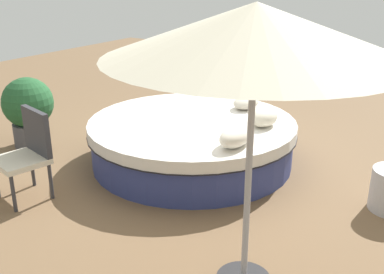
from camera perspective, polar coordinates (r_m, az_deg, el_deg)
The scene contains 8 objects.
ground_plane at distance 6.02m, azimuth 0.00°, elevation -3.05°, with size 16.00×16.00×0.00m, color brown.
round_bed at distance 5.90m, azimuth 0.00°, elevation -0.45°, with size 2.67×2.67×0.57m.
throw_pillow_0 at distance 4.97m, azimuth 5.52°, elevation 0.07°, with size 0.53×0.29×0.22m, color silver.
throw_pillow_1 at distance 5.65m, azimuth 9.03°, elevation 2.45°, with size 0.44×0.30×0.22m, color beige.
throw_pillow_2 at distance 6.33m, azimuth 6.78°, elevation 4.28°, with size 0.43×0.32×0.16m, color beige.
patio_chair at distance 5.25m, azimuth -19.87°, elevation -1.39°, with size 0.60×0.62×0.98m.
patio_umbrella at distance 3.06m, azimuth 7.95°, elevation 12.70°, with size 2.06×2.06×2.21m.
planter at distance 6.77m, azimuth -19.83°, elevation 3.37°, with size 0.71×0.71×0.99m.
Camera 1 is at (-4.58, -3.05, 2.42)m, focal length 42.49 mm.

